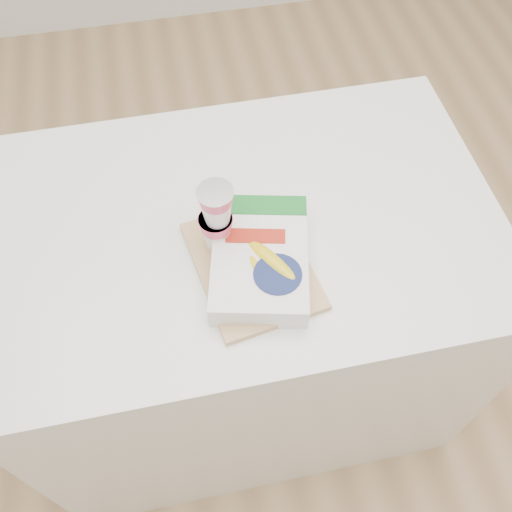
{
  "coord_description": "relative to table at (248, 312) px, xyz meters",
  "views": [
    {
      "loc": [
        -0.13,
        -0.72,
        1.77
      ],
      "look_at": [
        -0.0,
        -0.12,
        0.86
      ],
      "focal_mm": 40.0,
      "sensor_mm": 36.0,
      "label": 1
    }
  ],
  "objects": [
    {
      "name": "yogurt_stack",
      "position": [
        -0.07,
        -0.06,
        0.51
      ],
      "size": [
        0.07,
        0.07,
        0.16
      ],
      "color": "white",
      "rests_on": "cutting_board"
    },
    {
      "name": "bananas",
      "position": [
        -0.01,
        -0.14,
        0.45
      ],
      "size": [
        0.15,
        0.2,
        0.06
      ],
      "color": "#382816",
      "rests_on": "cutting_board"
    },
    {
      "name": "cutting_board",
      "position": [
        -0.01,
        -0.12,
        0.42
      ],
      "size": [
        0.26,
        0.32,
        0.01
      ],
      "primitive_type": "cube",
      "rotation": [
        0.0,
        0.0,
        0.17
      ],
      "color": "tan",
      "rests_on": "table"
    },
    {
      "name": "table",
      "position": [
        0.0,
        0.0,
        0.0
      ],
      "size": [
        1.09,
        0.73,
        0.82
      ],
      "primitive_type": "cube",
      "color": "white",
      "rests_on": "ground"
    },
    {
      "name": "cereal_box",
      "position": [
        0.01,
        -0.12,
        0.44
      ],
      "size": [
        0.24,
        0.31,
        0.06
      ],
      "rotation": [
        0.0,
        0.0,
        -0.23
      ],
      "color": "white",
      "rests_on": "table"
    }
  ]
}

